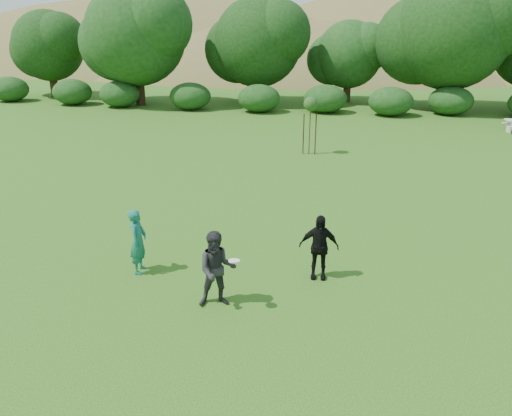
{
  "coord_description": "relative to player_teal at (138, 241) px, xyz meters",
  "views": [
    {
      "loc": [
        2.19,
        -10.73,
        6.41
      ],
      "look_at": [
        0.0,
        3.0,
        1.1
      ],
      "focal_mm": 35.0,
      "sensor_mm": 36.0,
      "label": 1
    }
  ],
  "objects": [
    {
      "name": "tree_row",
      "position": [
        6.0,
        28.07,
        3.98
      ],
      "size": [
        53.92,
        10.38,
        9.62
      ],
      "color": "#3A2616",
      "rests_on": "ground"
    },
    {
      "name": "frisbee",
      "position": [
        2.89,
        -1.47,
        0.39
      ],
      "size": [
        0.27,
        0.27,
        0.05
      ],
      "color": "white",
      "rests_on": "ground"
    },
    {
      "name": "player_grey",
      "position": [
        2.45,
        -1.3,
        0.05
      ],
      "size": [
        1.07,
        0.94,
        1.88
      ],
      "primitive_type": "imported",
      "rotation": [
        0.0,
        0.0,
        0.28
      ],
      "color": "#28272A",
      "rests_on": "ground"
    },
    {
      "name": "sapling",
      "position": [
        3.75,
        13.19,
        1.53
      ],
      "size": [
        0.7,
        0.7,
        2.85
      ],
      "color": "#3B2217",
      "rests_on": "ground"
    },
    {
      "name": "player_black",
      "position": [
        4.73,
        0.43,
        -0.01
      ],
      "size": [
        1.05,
        0.47,
        1.76
      ],
      "primitive_type": "imported",
      "rotation": [
        0.0,
        0.0,
        0.04
      ],
      "color": "black",
      "rests_on": "ground"
    },
    {
      "name": "ground",
      "position": [
        2.78,
        -0.62,
        -0.89
      ],
      "size": [
        120.0,
        120.0,
        0.0
      ],
      "primitive_type": "plane",
      "color": "#19470C",
      "rests_on": "ground"
    },
    {
      "name": "hillside",
      "position": [
        2.22,
        67.83,
        -12.86
      ],
      "size": [
        150.0,
        72.0,
        52.0
      ],
      "color": "olive",
      "rests_on": "ground"
    },
    {
      "name": "player_teal",
      "position": [
        0.0,
        0.0,
        0.0
      ],
      "size": [
        0.47,
        0.68,
        1.78
      ],
      "primitive_type": "imported",
      "rotation": [
        0.0,
        0.0,
        1.63
      ],
      "color": "#166654",
      "rests_on": "ground"
    }
  ]
}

